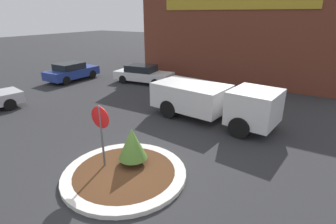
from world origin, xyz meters
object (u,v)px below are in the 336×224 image
(stop_sign, at_px, (101,126))
(utility_truck, at_px, (213,100))
(parked_sedan_blue, at_px, (72,71))
(parked_sedan_white, at_px, (143,74))

(stop_sign, relative_size, utility_truck, 0.36)
(utility_truck, bearing_deg, parked_sedan_blue, 177.06)
(stop_sign, height_order, parked_sedan_blue, stop_sign)
(stop_sign, bearing_deg, parked_sedan_white, 119.80)
(utility_truck, relative_size, parked_sedan_blue, 1.51)
(utility_truck, height_order, parked_sedan_blue, utility_truck)
(stop_sign, bearing_deg, utility_truck, 76.46)
(stop_sign, distance_m, utility_truck, 6.26)
(stop_sign, xyz_separation_m, utility_truck, (1.46, 6.07, -0.55))
(utility_truck, height_order, parked_sedan_white, utility_truck)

